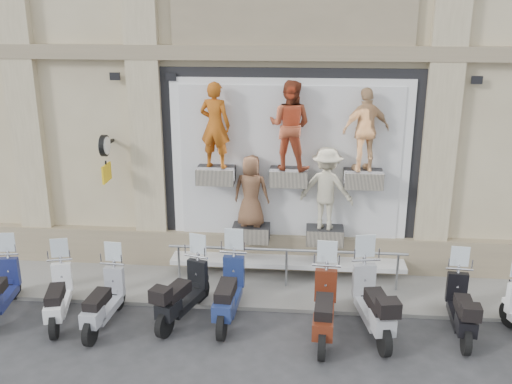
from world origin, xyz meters
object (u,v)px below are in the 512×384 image
Objects in this scene: guard_rail at (286,269)px; clock_sign_bracket at (105,152)px; scooter_h at (462,297)px; scooter_g at (373,291)px; scooter_f at (325,297)px; scooter_e at (228,281)px; scooter_b at (57,286)px; scooter_c at (103,291)px; scooter_d at (183,283)px.

clock_sign_bracket reaches higher than guard_rail.
scooter_g is at bearing -172.46° from scooter_h.
scooter_h is at bearing -7.31° from scooter_g.
scooter_f reaches higher than scooter_h.
scooter_e is 1.09× the size of scooter_h.
clock_sign_bracket reaches higher than scooter_b.
clock_sign_bracket is 0.51× the size of scooter_f.
scooter_g is at bearing -43.62° from guard_rail.
scooter_f is (4.65, -2.25, -2.00)m from clock_sign_bracket.
scooter_g is at bearing -2.38° from scooter_e.
guard_rail is 2.84× the size of scooter_b.
scooter_h is at bearing -24.34° from guard_rail.
scooter_f is (4.08, -0.00, 0.08)m from scooter_c.
scooter_f is at bearing 10.20° from scooter_d.
scooter_f reaches higher than scooter_c.
clock_sign_bracket is 3.92m from scooter_e.
scooter_d is at bearing -172.12° from scooter_e.
scooter_c is 0.88× the size of scooter_g.
scooter_f is at bearing -67.22° from guard_rail.
scooter_f is at bearing -11.81° from scooter_e.
scooter_d is at bearing -43.25° from clock_sign_bracket.
scooter_d reaches higher than scooter_c.
guard_rail is 4.58m from scooter_b.
scooter_c is 4.08m from scooter_f.
scooter_g reaches higher than scooter_h.
scooter_b is 0.95× the size of scooter_d.
scooter_g is at bearing -13.34° from scooter_b.
scooter_e is at bearing -8.46° from scooter_b.
scooter_e is at bearing 14.99° from scooter_c.
scooter_d is (1.42, 0.37, 0.04)m from scooter_c.
clock_sign_bracket is at bearing 157.76° from scooter_f.
scooter_h reaches higher than guard_rail.
scooter_g is (1.63, -1.56, 0.36)m from guard_rail.
scooter_h is at bearing -12.85° from scooter_b.
scooter_e is at bearing 169.33° from scooter_f.
scooter_c is (0.57, -2.25, -2.07)m from clock_sign_bracket.
scooter_f reaches higher than scooter_b.
scooter_d is at bearing -143.50° from guard_rail.
scooter_e is 1.00× the size of scooter_f.
scooter_b is at bearing -171.63° from scooter_e.
guard_rail is 1.97m from scooter_f.
scooter_d is at bearing 18.39° from scooter_c.
clock_sign_bracket is 0.57× the size of scooter_b.
scooter_g reaches higher than guard_rail.
scooter_e reaches higher than scooter_h.
scooter_e is at bearing -177.58° from scooter_h.
scooter_e is 4.28m from scooter_h.
guard_rail is 2.48× the size of scooter_g.
clock_sign_bracket reaches higher than scooter_c.
scooter_c is 2.33m from scooter_e.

